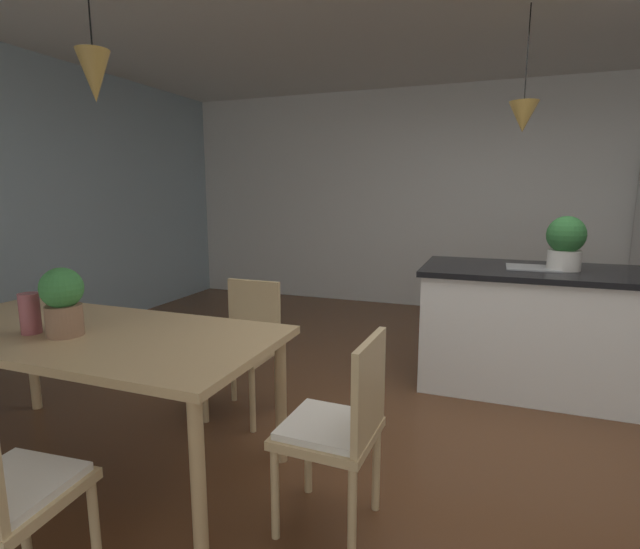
# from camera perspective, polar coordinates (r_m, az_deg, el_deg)

# --- Properties ---
(ground_plane) EXTENTS (10.00, 8.40, 0.04)m
(ground_plane) POSITION_cam_1_polar(r_m,az_deg,el_deg) (3.18, 19.10, -18.18)
(ground_plane) COLOR brown
(wall_back_kitchen) EXTENTS (10.00, 0.12, 2.70)m
(wall_back_kitchen) POSITION_cam_1_polar(r_m,az_deg,el_deg) (6.08, 20.68, 8.38)
(wall_back_kitchen) COLOR silver
(wall_back_kitchen) RESTS_ON ground_plane
(dining_table) EXTENTS (1.99, 0.92, 0.75)m
(dining_table) POSITION_cam_1_polar(r_m,az_deg,el_deg) (2.74, -26.15, -7.37)
(dining_table) COLOR tan
(dining_table) RESTS_ON ground_plane
(chair_far_right) EXTENTS (0.41, 0.41, 0.87)m
(chair_far_right) POSITION_cam_1_polar(r_m,az_deg,el_deg) (3.16, -9.00, -8.19)
(chair_far_right) COLOR tan
(chair_far_right) RESTS_ON ground_plane
(chair_kitchen_end) EXTENTS (0.42, 0.42, 0.87)m
(chair_kitchen_end) POSITION_cam_1_polar(r_m,az_deg,el_deg) (2.11, 2.30, -17.68)
(chair_kitchen_end) COLOR tan
(chair_kitchen_end) RESTS_ON ground_plane
(kitchen_island) EXTENTS (2.07, 0.88, 0.91)m
(kitchen_island) POSITION_cam_1_polar(r_m,az_deg,el_deg) (3.89, 27.66, -5.96)
(kitchen_island) COLOR white
(kitchen_island) RESTS_ON ground_plane
(pendant_over_table) EXTENTS (0.16, 0.16, 0.82)m
(pendant_over_table) POSITION_cam_1_polar(r_m,az_deg,el_deg) (2.72, -25.51, 20.78)
(pendant_over_table) COLOR black
(pendant_over_island_main) EXTENTS (0.20, 0.20, 0.84)m
(pendant_over_island_main) POSITION_cam_1_polar(r_m,az_deg,el_deg) (3.76, 23.25, 17.07)
(pendant_over_island_main) COLOR black
(potted_plant_on_island) EXTENTS (0.26, 0.26, 0.38)m
(potted_plant_on_island) POSITION_cam_1_polar(r_m,az_deg,el_deg) (3.77, 27.45, 3.51)
(potted_plant_on_island) COLOR beige
(potted_plant_on_island) RESTS_ON kitchen_island
(potted_plant_on_table) EXTENTS (0.20, 0.20, 0.34)m
(potted_plant_on_table) POSITION_cam_1_polar(r_m,az_deg,el_deg) (2.63, -28.56, -2.67)
(potted_plant_on_table) COLOR #8C664C
(potted_plant_on_table) RESTS_ON dining_table
(vase_on_dining_table) EXTENTS (0.10, 0.10, 0.20)m
(vase_on_dining_table) POSITION_cam_1_polar(r_m,az_deg,el_deg) (2.78, -31.53, -4.01)
(vase_on_dining_table) COLOR #994C51
(vase_on_dining_table) RESTS_ON dining_table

